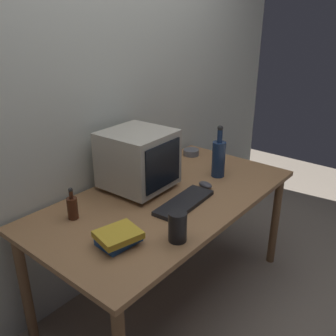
# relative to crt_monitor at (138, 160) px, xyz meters

# --- Properties ---
(ground_plane) EXTENTS (6.00, 6.00, 0.00)m
(ground_plane) POSITION_rel_crt_monitor_xyz_m (0.04, -0.20, -0.94)
(ground_plane) COLOR gray
(back_wall) EXTENTS (4.00, 0.08, 2.50)m
(back_wall) POSITION_rel_crt_monitor_xyz_m (0.04, 0.30, 0.31)
(back_wall) COLOR beige
(back_wall) RESTS_ON ground
(desk) EXTENTS (1.68, 0.88, 0.74)m
(desk) POSITION_rel_crt_monitor_xyz_m (0.04, -0.20, -0.27)
(desk) COLOR #9E7047
(desk) RESTS_ON ground
(crt_monitor) EXTENTS (0.40, 0.40, 0.37)m
(crt_monitor) POSITION_rel_crt_monitor_xyz_m (0.00, 0.00, 0.00)
(crt_monitor) COLOR #B2AD9E
(crt_monitor) RESTS_ON desk
(keyboard) EXTENTS (0.43, 0.18, 0.02)m
(keyboard) POSITION_rel_crt_monitor_xyz_m (0.01, -0.35, -0.18)
(keyboard) COLOR black
(keyboard) RESTS_ON desk
(computer_mouse) EXTENTS (0.08, 0.11, 0.04)m
(computer_mouse) POSITION_rel_crt_monitor_xyz_m (0.27, -0.31, -0.17)
(computer_mouse) COLOR #3F3F47
(computer_mouse) RESTS_ON desk
(bottle_tall) EXTENTS (0.09, 0.09, 0.35)m
(bottle_tall) POSITION_rel_crt_monitor_xyz_m (0.48, -0.28, -0.06)
(bottle_tall) COLOR navy
(bottle_tall) RESTS_ON desk
(bottle_short) EXTENTS (0.06, 0.06, 0.18)m
(bottle_short) POSITION_rel_crt_monitor_xyz_m (-0.49, 0.02, -0.13)
(bottle_short) COLOR #472314
(bottle_short) RESTS_ON desk
(book_stack) EXTENTS (0.23, 0.20, 0.07)m
(book_stack) POSITION_rel_crt_monitor_xyz_m (-0.50, -0.34, -0.16)
(book_stack) COLOR #28569E
(book_stack) RESTS_ON desk
(cd_spindle) EXTENTS (0.12, 0.12, 0.04)m
(cd_spindle) POSITION_rel_crt_monitor_xyz_m (0.69, 0.10, -0.17)
(cd_spindle) COLOR #595B66
(cd_spindle) RESTS_ON desk
(metal_canister) EXTENTS (0.09, 0.09, 0.15)m
(metal_canister) POSITION_rel_crt_monitor_xyz_m (-0.30, -0.54, -0.12)
(metal_canister) COLOR black
(metal_canister) RESTS_ON desk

